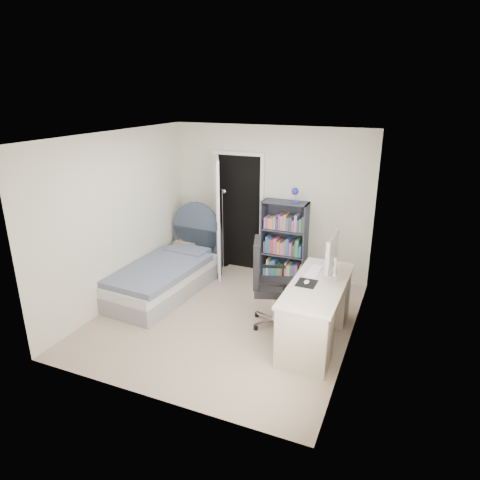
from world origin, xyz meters
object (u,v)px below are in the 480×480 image
at_px(bed, 167,275).
at_px(office_chair, 268,279).
at_px(nightstand, 188,246).
at_px(floor_lamp, 224,235).
at_px(bookcase, 285,244).
at_px(desk, 317,309).

distance_m(bed, office_chair, 1.86).
xyz_separation_m(nightstand, office_chair, (1.97, -1.35, 0.27)).
height_order(nightstand, floor_lamp, floor_lamp).
relative_size(bed, floor_lamp, 1.45).
bearing_deg(office_chair, nightstand, 145.52).
xyz_separation_m(bookcase, office_chair, (0.24, -1.56, 0.06)).
bearing_deg(floor_lamp, bookcase, -2.33).
distance_m(floor_lamp, desk, 2.71).
bearing_deg(bookcase, bed, -141.65).
height_order(bed, office_chair, bed).
bearing_deg(bookcase, nightstand, -173.20).
height_order(bed, bookcase, bookcase).
bearing_deg(nightstand, bookcase, 6.80).
relative_size(floor_lamp, bookcase, 0.91).
bearing_deg(floor_lamp, bed, -107.49).
bearing_deg(nightstand, floor_lamp, 23.49).
xyz_separation_m(bed, bookcase, (1.55, 1.22, 0.32)).
distance_m(desk, office_chair, 0.74).
bearing_deg(bookcase, office_chair, -81.08).
relative_size(desk, office_chair, 1.34).
bearing_deg(bookcase, desk, -60.63).
bearing_deg(floor_lamp, desk, -39.50).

